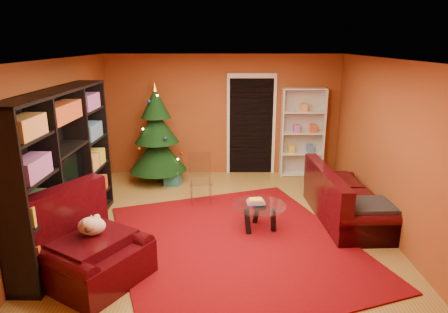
{
  "coord_description": "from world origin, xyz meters",
  "views": [
    {
      "loc": [
        -0.02,
        -5.8,
        2.84
      ],
      "look_at": [
        0.0,
        0.4,
        1.05
      ],
      "focal_mm": 32.0,
      "sensor_mm": 36.0,
      "label": 1
    }
  ],
  "objects_px": {
    "christmas_tree": "(157,134)",
    "dog": "(92,226)",
    "acrylic_chair": "(201,181)",
    "coffee_table": "(259,217)",
    "media_unit": "(63,169)",
    "armchair": "(93,246)",
    "sofa": "(347,194)",
    "rug": "(236,243)",
    "white_bookshelf": "(302,133)",
    "gift_box_red": "(165,172)",
    "gift_box_teal": "(173,177)"
  },
  "relations": [
    {
      "from": "christmas_tree",
      "to": "dog",
      "type": "bearing_deg",
      "value": -93.98
    },
    {
      "from": "acrylic_chair",
      "to": "coffee_table",
      "type": "bearing_deg",
      "value": -55.08
    },
    {
      "from": "media_unit",
      "to": "christmas_tree",
      "type": "distance_m",
      "value": 2.74
    },
    {
      "from": "media_unit",
      "to": "dog",
      "type": "height_order",
      "value": "media_unit"
    },
    {
      "from": "armchair",
      "to": "acrylic_chair",
      "type": "relative_size",
      "value": 1.44
    },
    {
      "from": "sofa",
      "to": "coffee_table",
      "type": "relative_size",
      "value": 2.43
    },
    {
      "from": "armchair",
      "to": "coffee_table",
      "type": "bearing_deg",
      "value": -25.66
    },
    {
      "from": "acrylic_chair",
      "to": "christmas_tree",
      "type": "bearing_deg",
      "value": 123.45
    },
    {
      "from": "sofa",
      "to": "media_unit",
      "type": "bearing_deg",
      "value": 97.0
    },
    {
      "from": "rug",
      "to": "white_bookshelf",
      "type": "relative_size",
      "value": 1.91
    },
    {
      "from": "armchair",
      "to": "gift_box_red",
      "type": "bearing_deg",
      "value": 27.42
    },
    {
      "from": "white_bookshelf",
      "to": "armchair",
      "type": "distance_m",
      "value": 5.22
    },
    {
      "from": "gift_box_red",
      "to": "white_bookshelf",
      "type": "relative_size",
      "value": 0.11
    },
    {
      "from": "christmas_tree",
      "to": "acrylic_chair",
      "type": "distance_m",
      "value": 1.61
    },
    {
      "from": "rug",
      "to": "sofa",
      "type": "distance_m",
      "value": 2.08
    },
    {
      "from": "sofa",
      "to": "rug",
      "type": "bearing_deg",
      "value": 112.17
    },
    {
      "from": "dog",
      "to": "media_unit",
      "type": "bearing_deg",
      "value": 67.24
    },
    {
      "from": "gift_box_teal",
      "to": "white_bookshelf",
      "type": "bearing_deg",
      "value": 12.52
    },
    {
      "from": "coffee_table",
      "to": "acrylic_chair",
      "type": "xyz_separation_m",
      "value": [
        -0.97,
        1.11,
        0.19
      ]
    },
    {
      "from": "rug",
      "to": "dog",
      "type": "bearing_deg",
      "value": -155.18
    },
    {
      "from": "christmas_tree",
      "to": "gift_box_red",
      "type": "relative_size",
      "value": 9.8
    },
    {
      "from": "white_bookshelf",
      "to": "dog",
      "type": "bearing_deg",
      "value": -129.29
    },
    {
      "from": "gift_box_red",
      "to": "coffee_table",
      "type": "height_order",
      "value": "coffee_table"
    },
    {
      "from": "media_unit",
      "to": "sofa",
      "type": "bearing_deg",
      "value": 11.0
    },
    {
      "from": "gift_box_teal",
      "to": "dog",
      "type": "bearing_deg",
      "value": -99.62
    },
    {
      "from": "white_bookshelf",
      "to": "acrylic_chair",
      "type": "distance_m",
      "value": 2.69
    },
    {
      "from": "dog",
      "to": "coffee_table",
      "type": "xyz_separation_m",
      "value": [
        2.16,
        1.27,
        -0.47
      ]
    },
    {
      "from": "coffee_table",
      "to": "acrylic_chair",
      "type": "distance_m",
      "value": 1.49
    },
    {
      "from": "sofa",
      "to": "dog",
      "type": "bearing_deg",
      "value": 112.15
    },
    {
      "from": "rug",
      "to": "gift_box_red",
      "type": "height_order",
      "value": "gift_box_red"
    },
    {
      "from": "gift_box_teal",
      "to": "white_bookshelf",
      "type": "xyz_separation_m",
      "value": [
        2.74,
        0.61,
        0.8
      ]
    },
    {
      "from": "gift_box_red",
      "to": "white_bookshelf",
      "type": "bearing_deg",
      "value": 2.75
    },
    {
      "from": "gift_box_teal",
      "to": "dog",
      "type": "xyz_separation_m",
      "value": [
        -0.57,
        -3.35,
        0.54
      ]
    },
    {
      "from": "media_unit",
      "to": "armchair",
      "type": "bearing_deg",
      "value": -55.01
    },
    {
      "from": "white_bookshelf",
      "to": "coffee_table",
      "type": "bearing_deg",
      "value": -112.6
    },
    {
      "from": "rug",
      "to": "acrylic_chair",
      "type": "distance_m",
      "value": 1.72
    },
    {
      "from": "media_unit",
      "to": "white_bookshelf",
      "type": "xyz_separation_m",
      "value": [
        3.97,
        3.01,
        -0.15
      ]
    },
    {
      "from": "white_bookshelf",
      "to": "sofa",
      "type": "relative_size",
      "value": 0.97
    },
    {
      "from": "christmas_tree",
      "to": "gift_box_teal",
      "type": "xyz_separation_m",
      "value": [
        0.32,
        -0.19,
        -0.86
      ]
    },
    {
      "from": "rug",
      "to": "sofa",
      "type": "bearing_deg",
      "value": 24.86
    },
    {
      "from": "rug",
      "to": "dog",
      "type": "height_order",
      "value": "dog"
    },
    {
      "from": "armchair",
      "to": "dog",
      "type": "relative_size",
      "value": 2.96
    },
    {
      "from": "gift_box_red",
      "to": "armchair",
      "type": "bearing_deg",
      "value": -94.88
    },
    {
      "from": "white_bookshelf",
      "to": "coffee_table",
      "type": "relative_size",
      "value": 2.35
    },
    {
      "from": "armchair",
      "to": "acrylic_chair",
      "type": "distance_m",
      "value": 2.72
    },
    {
      "from": "media_unit",
      "to": "dog",
      "type": "relative_size",
      "value": 7.22
    },
    {
      "from": "armchair",
      "to": "sofa",
      "type": "xyz_separation_m",
      "value": [
        3.62,
        1.75,
        -0.03
      ]
    },
    {
      "from": "rug",
      "to": "acrylic_chair",
      "type": "bearing_deg",
      "value": 110.86
    },
    {
      "from": "dog",
      "to": "christmas_tree",
      "type": "bearing_deg",
      "value": 28.32
    },
    {
      "from": "rug",
      "to": "gift_box_red",
      "type": "bearing_deg",
      "value": 115.72
    }
  ]
}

